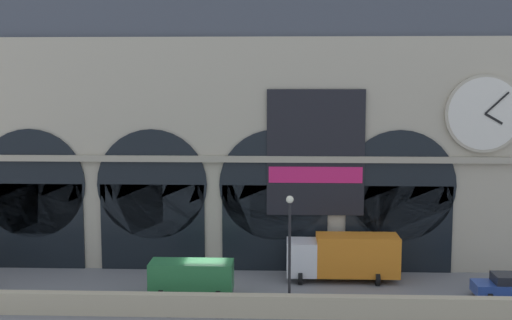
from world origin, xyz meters
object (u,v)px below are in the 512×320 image
Objects in this scene: van_center at (192,276)px; street_lamp_quayside at (290,238)px; box_truck_mideast at (344,256)px; car_east at (511,286)px.

van_center is 0.75× the size of street_lamp_quayside.
box_truck_mideast is (9.84, 3.60, 0.45)m from van_center.
box_truck_mideast reaches higher than car_east.
car_east is at bearing -18.45° from box_truck_mideast.
street_lamp_quayside is at bearing -23.86° from van_center.
van_center is at bearing 156.14° from street_lamp_quayside.
box_truck_mideast is 7.81m from street_lamp_quayside.
car_east is (19.83, 0.27, -0.44)m from van_center.
van_center is 0.69× the size of box_truck_mideast.
van_center is 7.38m from street_lamp_quayside.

